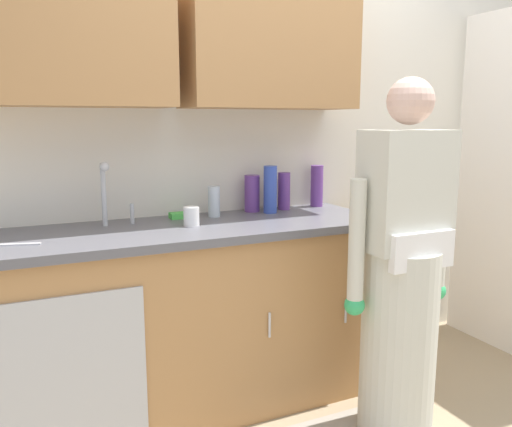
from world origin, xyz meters
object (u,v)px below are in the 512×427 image
object	(u,v)px
sink	(119,234)
person_at_sink	(401,290)
knife_on_counter	(10,245)
bottle_dish_liquid	(270,190)
bottle_cleaner_spray	(214,201)
bottle_water_short	(284,191)
sponge	(181,215)
bottle_soap	(317,186)
cup_by_sink	(191,216)
bottle_water_tall	(252,193)

from	to	relation	value
sink	person_at_sink	size ratio (longest dim) A/B	0.31
person_at_sink	knife_on_counter	bearing A→B (deg)	161.24
person_at_sink	bottle_dish_liquid	xyz separation A→B (m)	(-0.28, 0.76, 0.38)
bottle_dish_liquid	bottle_cleaner_spray	xyz separation A→B (m)	(-0.32, 0.02, -0.05)
bottle_water_short	sponge	world-z (taller)	bottle_water_short
bottle_soap	cup_by_sink	xyz separation A→B (m)	(-0.85, -0.25, -0.07)
bottle_cleaner_spray	bottle_water_tall	size ratio (longest dim) A/B	0.80
sink	bottle_water_short	distance (m)	0.99
cup_by_sink	sponge	size ratio (longest dim) A/B	0.84
bottle_cleaner_spray	bottle_water_tall	distance (m)	0.26
person_at_sink	sponge	size ratio (longest dim) A/B	14.73
bottle_soap	knife_on_counter	bearing A→B (deg)	-168.98
person_at_sink	sink	bearing A→B (deg)	150.49
cup_by_sink	knife_on_counter	xyz separation A→B (m)	(-0.79, -0.07, -0.04)
bottle_water_short	bottle_water_tall	size ratio (longest dim) A/B	1.04
bottle_cleaner_spray	knife_on_counter	world-z (taller)	bottle_cleaner_spray
person_at_sink	knife_on_counter	distance (m)	1.68
bottle_water_short	bottle_cleaner_spray	bearing A→B (deg)	-173.69
sponge	bottle_dish_liquid	bearing A→B (deg)	-6.02
bottle_water_tall	bottle_cleaner_spray	bearing A→B (deg)	-165.87
sink	bottle_water_short	world-z (taller)	sink
sink	cup_by_sink	world-z (taller)	sink
bottle_cleaner_spray	knife_on_counter	distance (m)	1.01
sink	knife_on_counter	distance (m)	0.47
bottle_soap	sponge	bearing A→B (deg)	-177.45
bottle_water_short	bottle_soap	size ratio (longest dim) A/B	0.87
bottle_dish_liquid	sponge	xyz separation A→B (m)	(-0.49, 0.05, -0.11)
person_at_sink	sponge	distance (m)	1.15
bottle_dish_liquid	bottle_soap	size ratio (longest dim) A/B	1.07
sink	bottle_cleaner_spray	world-z (taller)	sink
bottle_cleaner_spray	sponge	size ratio (longest dim) A/B	1.47
bottle_soap	knife_on_counter	world-z (taller)	bottle_soap
bottle_water_short	sponge	bearing A→B (deg)	-178.37
sink	bottle_soap	world-z (taller)	sink
sink	bottle_dish_liquid	world-z (taller)	sink
sink	bottle_cleaner_spray	distance (m)	0.55
bottle_dish_liquid	knife_on_counter	xyz separation A→B (m)	(-1.29, -0.23, -0.13)
bottle_dish_liquid	cup_by_sink	xyz separation A→B (m)	(-0.50, -0.16, -0.08)
bottle_dish_liquid	bottle_water_tall	world-z (taller)	bottle_dish_liquid
bottle_water_short	bottle_dish_liquid	world-z (taller)	bottle_dish_liquid
bottle_cleaner_spray	bottle_water_tall	bearing A→B (deg)	14.13
bottle_dish_liquid	bottle_water_tall	xyz separation A→B (m)	(-0.07, 0.08, -0.03)
bottle_cleaner_spray	bottle_soap	bearing A→B (deg)	5.86
sink	bottle_soap	bearing A→B (deg)	10.60
knife_on_counter	bottle_water_tall	bearing A→B (deg)	29.74
sink	bottle_cleaner_spray	size ratio (longest dim) A/B	3.08
person_at_sink	bottle_soap	bearing A→B (deg)	85.02
person_at_sink	knife_on_counter	xyz separation A→B (m)	(-1.57, 0.53, 0.25)
sink	bottle_soap	distance (m)	1.22
bottle_water_short	bottle_dish_liquid	size ratio (longest dim) A/B	0.82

